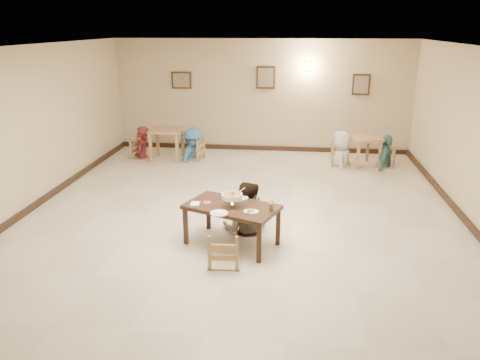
# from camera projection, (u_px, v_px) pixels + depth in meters

# --- Properties ---
(floor) EXTENTS (10.00, 10.00, 0.00)m
(floor) POSITION_uv_depth(u_px,v_px,m) (240.00, 220.00, 8.41)
(floor) COLOR beige
(floor) RESTS_ON ground
(ceiling) EXTENTS (10.00, 10.00, 0.00)m
(ceiling) POSITION_uv_depth(u_px,v_px,m) (240.00, 47.00, 7.47)
(ceiling) COLOR silver
(ceiling) RESTS_ON wall_back
(wall_back) EXTENTS (10.00, 0.00, 10.00)m
(wall_back) POSITION_uv_depth(u_px,v_px,m) (262.00, 96.00, 12.65)
(wall_back) COLOR #C7B292
(wall_back) RESTS_ON floor
(wall_front) EXTENTS (10.00, 0.00, 10.00)m
(wall_front) POSITION_uv_depth(u_px,v_px,m) (156.00, 305.00, 3.23)
(wall_front) COLOR #C7B292
(wall_front) RESTS_ON floor
(wall_left) EXTENTS (0.00, 10.00, 10.00)m
(wall_left) POSITION_uv_depth(u_px,v_px,m) (19.00, 133.00, 8.38)
(wall_left) COLOR #C7B292
(wall_left) RESTS_ON floor
(baseboard_back) EXTENTS (8.00, 0.06, 0.12)m
(baseboard_back) POSITION_uv_depth(u_px,v_px,m) (261.00, 148.00, 13.08)
(baseboard_back) COLOR black
(baseboard_back) RESTS_ON floor
(baseboard_left) EXTENTS (0.06, 10.00, 0.12)m
(baseboard_left) POSITION_uv_depth(u_px,v_px,m) (32.00, 207.00, 8.84)
(baseboard_left) COLOR black
(baseboard_left) RESTS_ON floor
(baseboard_right) EXTENTS (0.06, 10.00, 0.12)m
(baseboard_right) POSITION_uv_depth(u_px,v_px,m) (472.00, 227.00, 7.96)
(baseboard_right) COLOR black
(baseboard_right) RESTS_ON floor
(picture_a) EXTENTS (0.55, 0.04, 0.45)m
(picture_a) POSITION_uv_depth(u_px,v_px,m) (181.00, 80.00, 12.73)
(picture_a) COLOR #342211
(picture_a) RESTS_ON wall_back
(picture_b) EXTENTS (0.50, 0.04, 0.60)m
(picture_b) POSITION_uv_depth(u_px,v_px,m) (266.00, 78.00, 12.44)
(picture_b) COLOR #342211
(picture_b) RESTS_ON wall_back
(picture_c) EXTENTS (0.45, 0.04, 0.55)m
(picture_c) POSITION_uv_depth(u_px,v_px,m) (361.00, 85.00, 12.21)
(picture_c) COLOR #342211
(picture_c) RESTS_ON wall_back
(wall_sconce) EXTENTS (0.16, 0.05, 0.22)m
(wall_sconce) POSITION_uv_depth(u_px,v_px,m) (308.00, 66.00, 12.23)
(wall_sconce) COLOR #FFD88C
(wall_sconce) RESTS_ON wall_back
(main_table) EXTENTS (1.61, 1.27, 0.66)m
(main_table) POSITION_uv_depth(u_px,v_px,m) (232.00, 210.00, 7.31)
(main_table) COLOR #341E12
(main_table) RESTS_ON floor
(chair_far) EXTENTS (0.44, 0.44, 0.95)m
(chair_far) POSITION_uv_depth(u_px,v_px,m) (244.00, 201.00, 7.99)
(chair_far) COLOR tan
(chair_far) RESTS_ON floor
(chair_near) EXTENTS (0.47, 0.47, 1.00)m
(chair_near) POSITION_uv_depth(u_px,v_px,m) (224.00, 232.00, 6.73)
(chair_near) COLOR tan
(chair_near) RESTS_ON floor
(main_diner) EXTENTS (0.88, 0.71, 1.73)m
(main_diner) POSITION_uv_depth(u_px,v_px,m) (246.00, 182.00, 7.74)
(main_diner) COLOR gray
(main_diner) RESTS_ON floor
(curry_warmer) EXTENTS (0.36, 0.32, 0.29)m
(curry_warmer) POSITION_uv_depth(u_px,v_px,m) (232.00, 196.00, 7.19)
(curry_warmer) COLOR silver
(curry_warmer) RESTS_ON main_table
(rice_plate_far) EXTENTS (0.30, 0.30, 0.07)m
(rice_plate_far) POSITION_uv_depth(u_px,v_px,m) (239.00, 198.00, 7.56)
(rice_plate_far) COLOR white
(rice_plate_far) RESTS_ON main_table
(rice_plate_near) EXTENTS (0.26, 0.26, 0.06)m
(rice_plate_near) POSITION_uv_depth(u_px,v_px,m) (219.00, 213.00, 6.95)
(rice_plate_near) COLOR white
(rice_plate_near) RESTS_ON main_table
(fried_plate) EXTENTS (0.23, 0.23, 0.05)m
(fried_plate) POSITION_uv_depth(u_px,v_px,m) (251.00, 211.00, 7.00)
(fried_plate) COLOR white
(fried_plate) RESTS_ON main_table
(chili_dish) EXTENTS (0.11, 0.11, 0.02)m
(chili_dish) POSITION_uv_depth(u_px,v_px,m) (207.00, 202.00, 7.38)
(chili_dish) COLOR white
(chili_dish) RESTS_ON main_table
(napkin_cutlery) EXTENTS (0.17, 0.28, 0.03)m
(napkin_cutlery) POSITION_uv_depth(u_px,v_px,m) (195.00, 204.00, 7.29)
(napkin_cutlery) COLOR white
(napkin_cutlery) RESTS_ON main_table
(drink_glass) EXTENTS (0.07, 0.07, 0.14)m
(drink_glass) POSITION_uv_depth(u_px,v_px,m) (271.00, 206.00, 7.07)
(drink_glass) COLOR white
(drink_glass) RESTS_ON main_table
(bg_table_left) EXTENTS (0.82, 0.82, 0.80)m
(bg_table_left) POSITION_uv_depth(u_px,v_px,m) (167.00, 134.00, 12.03)
(bg_table_left) COLOR #A67E53
(bg_table_left) RESTS_ON floor
(bg_table_right) EXTENTS (0.92, 0.92, 0.71)m
(bg_table_right) POSITION_uv_depth(u_px,v_px,m) (364.00, 143.00, 11.52)
(bg_table_right) COLOR #A67E53
(bg_table_right) RESTS_ON floor
(bg_chair_ll) EXTENTS (0.48, 0.48, 1.02)m
(bg_chair_ll) POSITION_uv_depth(u_px,v_px,m) (141.00, 140.00, 12.11)
(bg_chair_ll) COLOR tan
(bg_chair_ll) RESTS_ON floor
(bg_chair_lr) EXTENTS (0.50, 0.50, 1.06)m
(bg_chair_lr) POSITION_uv_depth(u_px,v_px,m) (193.00, 139.00, 12.04)
(bg_chair_lr) COLOR tan
(bg_chair_lr) RESTS_ON floor
(bg_chair_rl) EXTENTS (0.48, 0.48, 1.03)m
(bg_chair_rl) POSITION_uv_depth(u_px,v_px,m) (342.00, 145.00, 11.59)
(bg_chair_rl) COLOR tan
(bg_chair_rl) RESTS_ON floor
(bg_chair_rr) EXTENTS (0.43, 0.43, 0.92)m
(bg_chair_rr) POSITION_uv_depth(u_px,v_px,m) (386.00, 149.00, 11.44)
(bg_chair_rr) COLOR tan
(bg_chair_rr) RESTS_ON floor
(bg_diner_a) EXTENTS (0.42, 0.63, 1.70)m
(bg_diner_a) POSITION_uv_depth(u_px,v_px,m) (140.00, 127.00, 12.01)
(bg_diner_a) COLOR #5B1920
(bg_diner_a) RESTS_ON floor
(bg_diner_b) EXTENTS (0.80, 1.17, 1.66)m
(bg_diner_b) POSITION_uv_depth(u_px,v_px,m) (192.00, 128.00, 11.95)
(bg_diner_b) COLOR teal
(bg_diner_b) RESTS_ON floor
(bg_diner_c) EXTENTS (0.58, 0.86, 1.71)m
(bg_diner_c) POSITION_uv_depth(u_px,v_px,m) (343.00, 131.00, 11.48)
(bg_diner_c) COLOR silver
(bg_diner_c) RESTS_ON floor
(bg_diner_d) EXTENTS (0.70, 1.02, 1.60)m
(bg_diner_d) POSITION_uv_depth(u_px,v_px,m) (387.00, 135.00, 11.33)
(bg_diner_d) COLOR slate
(bg_diner_d) RESTS_ON floor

